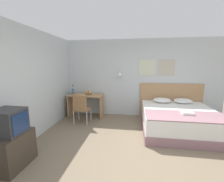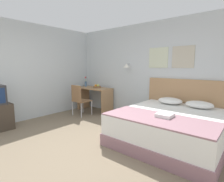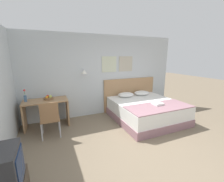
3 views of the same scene
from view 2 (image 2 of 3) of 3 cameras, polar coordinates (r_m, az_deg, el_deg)
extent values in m
plane|color=#756651|center=(3.30, -13.88, -18.91)|extent=(24.00, 24.00, 0.00)
cube|color=silver|center=(4.99, 11.25, 6.16)|extent=(5.68, 0.06, 2.65)
cube|color=beige|center=(4.79, 14.87, 10.45)|extent=(0.52, 0.02, 0.52)
cube|color=#B7B29E|center=(4.56, 22.16, 10.26)|extent=(0.52, 0.02, 0.52)
cylinder|color=#B2B2B7|center=(5.18, 5.33, 8.84)|extent=(0.02, 0.16, 0.02)
cone|color=white|center=(5.11, 4.74, 8.30)|extent=(0.17, 0.17, 0.12)
cube|color=silver|center=(5.10, -32.81, 5.06)|extent=(0.06, 5.64, 2.65)
cube|color=gray|center=(3.76, 18.41, -13.77)|extent=(1.92, 2.02, 0.22)
cube|color=white|center=(3.66, 18.63, -9.44)|extent=(1.88, 1.97, 0.38)
cube|color=#A87F56|center=(4.57, 23.52, -3.87)|extent=(2.04, 0.06, 1.17)
ellipsoid|color=white|center=(4.38, 18.42, -3.03)|extent=(0.56, 0.44, 0.15)
ellipsoid|color=white|center=(4.19, 26.63, -3.97)|extent=(0.56, 0.44, 0.15)
cube|color=gray|center=(3.09, 14.76, -8.69)|extent=(1.86, 0.81, 0.02)
cube|color=white|center=(3.17, 16.88, -7.51)|extent=(0.26, 0.27, 0.06)
cube|color=#A87F56|center=(5.78, -5.72, 0.91)|extent=(1.17, 0.58, 0.03)
cube|color=#A87F56|center=(6.25, -9.29, -2.21)|extent=(0.04, 0.54, 0.74)
cube|color=#A87F56|center=(5.46, -1.51, -3.62)|extent=(0.04, 0.54, 0.74)
cube|color=#8E6642|center=(5.37, -9.77, -3.16)|extent=(0.45, 0.45, 0.02)
cube|color=#8E6642|center=(5.19, -11.60, -0.81)|extent=(0.41, 0.03, 0.48)
cylinder|color=#B7B7BC|center=(5.70, -9.48, -4.82)|extent=(0.03, 0.03, 0.43)
cylinder|color=#B7B7BC|center=(5.40, -6.64, -5.49)|extent=(0.03, 0.03, 0.43)
cylinder|color=#B7B7BC|center=(5.45, -12.76, -5.51)|extent=(0.03, 0.03, 0.43)
cylinder|color=#B7B7BC|center=(5.14, -9.98, -6.27)|extent=(0.03, 0.03, 0.43)
cylinder|color=brown|center=(5.74, -4.88, 1.33)|extent=(0.26, 0.26, 0.05)
sphere|color=#B2C156|center=(5.69, -4.57, 1.80)|extent=(0.09, 0.09, 0.09)
sphere|color=red|center=(5.78, -4.64, 1.86)|extent=(0.08, 0.08, 0.08)
sphere|color=orange|center=(5.74, -5.40, 1.78)|extent=(0.08, 0.08, 0.08)
cylinder|color=#4C7099|center=(6.15, -8.56, 2.28)|extent=(0.07, 0.07, 0.17)
cylinder|color=#3D7538|center=(6.14, -8.59, 3.73)|extent=(0.01, 0.01, 0.14)
sphere|color=#DB3838|center=(6.13, -8.61, 4.38)|extent=(0.06, 0.06, 0.06)
camera|label=1|loc=(2.64, -70.83, 9.34)|focal=24.00mm
camera|label=3|loc=(4.03, -56.77, 11.41)|focal=24.00mm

